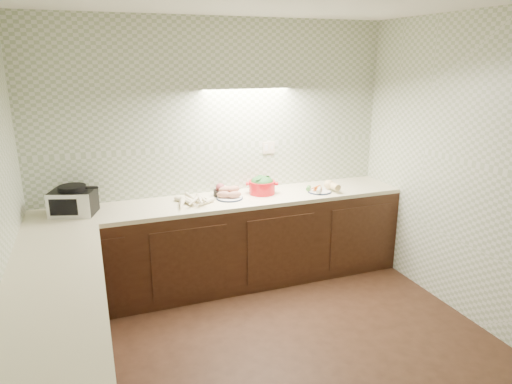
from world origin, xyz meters
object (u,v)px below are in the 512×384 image
object	(u,v)px
toaster_oven	(73,201)
parsnip_pile	(193,200)
veg_plate	(324,188)
dutch_oven	(262,185)
onion_bowl	(222,191)
sweet_potato_plate	(229,194)

from	to	relation	value
toaster_oven	parsnip_pile	distance (m)	1.05
parsnip_pile	veg_plate	bearing A→B (deg)	-3.38
parsnip_pile	dutch_oven	size ratio (longest dim) A/B	1.35
onion_bowl	dutch_oven	bearing A→B (deg)	-9.16
veg_plate	parsnip_pile	bearing A→B (deg)	176.62
sweet_potato_plate	veg_plate	size ratio (longest dim) A/B	0.84
parsnip_pile	onion_bowl	distance (m)	0.35
parsnip_pile	dutch_oven	bearing A→B (deg)	5.39
parsnip_pile	toaster_oven	bearing A→B (deg)	177.04
onion_bowl	dutch_oven	size ratio (longest dim) A/B	0.50
veg_plate	sweet_potato_plate	bearing A→B (deg)	174.06
dutch_oven	veg_plate	world-z (taller)	dutch_oven
onion_bowl	dutch_oven	distance (m)	0.41
veg_plate	dutch_oven	bearing A→B (deg)	166.56
toaster_oven	parsnip_pile	bearing A→B (deg)	14.99
sweet_potato_plate	dutch_oven	world-z (taller)	dutch_oven
toaster_oven	veg_plate	xyz separation A→B (m)	(2.40, -0.13, -0.08)
onion_bowl	parsnip_pile	bearing A→B (deg)	-157.48
sweet_potato_plate	onion_bowl	bearing A→B (deg)	112.81
parsnip_pile	veg_plate	world-z (taller)	veg_plate
parsnip_pile	sweet_potato_plate	bearing A→B (deg)	3.44
sweet_potato_plate	onion_bowl	world-z (taller)	onion_bowl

